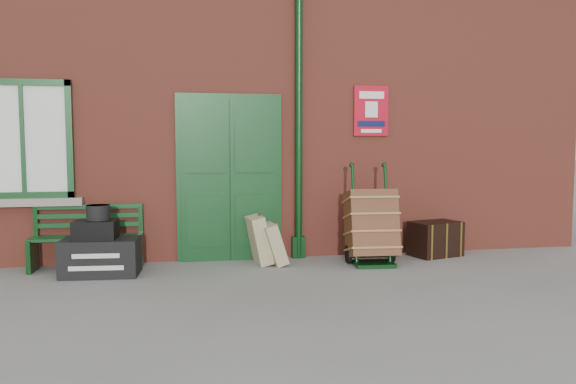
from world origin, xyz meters
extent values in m
plane|color=gray|center=(0.00, 0.00, 0.00)|extent=(80.00, 80.00, 0.00)
cube|color=#A04433|center=(0.00, 3.50, 2.00)|extent=(10.00, 4.00, 4.00)
cube|color=#0F3716|center=(-0.30, 1.46, 1.10)|extent=(1.42, 0.12, 2.32)
cube|color=white|center=(-2.90, 1.45, 1.65)|extent=(1.20, 0.08, 1.50)
cylinder|color=black|center=(0.65, 1.42, 2.00)|extent=(0.10, 0.10, 4.00)
cube|color=red|center=(1.70, 1.47, 2.05)|extent=(0.50, 0.03, 0.70)
cube|color=#0F3716|center=(-2.13, 1.22, 0.41)|extent=(1.36, 0.38, 0.04)
cube|color=#0F3716|center=(-2.13, 1.42, 0.66)|extent=(1.36, 0.06, 0.36)
cube|color=black|center=(-2.78, 1.23, 0.20)|extent=(0.06, 0.41, 0.41)
cube|color=black|center=(-1.48, 1.21, 0.20)|extent=(0.06, 0.41, 0.41)
cube|color=black|center=(-1.91, 0.84, 0.23)|extent=(0.94, 0.56, 0.45)
cube|color=black|center=(-1.96, 0.84, 0.56)|extent=(0.52, 0.40, 0.23)
cylinder|color=black|center=(-1.93, 0.87, 0.77)|extent=(0.29, 0.29, 0.18)
cube|color=tan|center=(0.06, 1.13, 0.32)|extent=(0.35, 0.48, 0.65)
cube|color=tan|center=(0.24, 1.03, 0.28)|extent=(0.36, 0.44, 0.56)
cube|color=black|center=(1.51, 0.73, 0.03)|extent=(0.53, 0.40, 0.05)
cylinder|color=black|center=(1.30, 0.93, 0.66)|extent=(0.07, 0.36, 1.29)
cylinder|color=black|center=(1.75, 0.89, 0.66)|extent=(0.07, 0.36, 1.29)
cylinder|color=black|center=(1.23, 0.95, 0.12)|extent=(0.07, 0.25, 0.24)
cylinder|color=black|center=(1.82, 0.91, 0.12)|extent=(0.07, 0.25, 0.24)
cube|color=brown|center=(1.52, 0.89, 0.53)|extent=(0.68, 0.73, 0.96)
cube|color=black|center=(2.59, 1.21, 0.25)|extent=(0.78, 0.62, 0.49)
camera|label=1|loc=(-0.92, -6.14, 1.60)|focal=35.00mm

